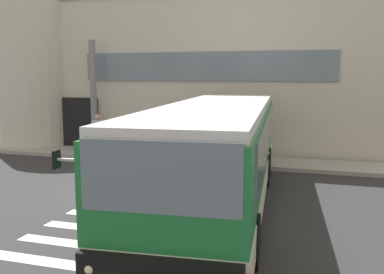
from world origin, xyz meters
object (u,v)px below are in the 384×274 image
object	(u,v)px
passenger_near_column	(98,132)
passenger_by_doorway	(127,132)
entry_support_column	(93,95)
bus_main_foreground	(217,156)
passenger_at_curb_edge	(155,133)

from	to	relation	value
passenger_near_column	passenger_by_doorway	bearing A→B (deg)	20.25
entry_support_column	passenger_by_doorway	size ratio (longest dim) A/B	2.87
bus_main_foreground	passenger_by_doorway	size ratio (longest dim) A/B	6.70
bus_main_foreground	passenger_near_column	distance (m)	8.08
entry_support_column	bus_main_foreground	world-z (taller)	entry_support_column
entry_support_column	passenger_near_column	xyz separation A→B (m)	(0.80, -1.12, -1.47)
passenger_by_doorway	passenger_at_curb_edge	world-z (taller)	same
entry_support_column	passenger_near_column	bearing A→B (deg)	-54.35
entry_support_column	passenger_by_doorway	world-z (taller)	entry_support_column
passenger_at_curb_edge	bus_main_foreground	bearing A→B (deg)	-53.67
entry_support_column	bus_main_foreground	distance (m)	9.48
passenger_near_column	passenger_by_doorway	world-z (taller)	same
passenger_near_column	passenger_by_doorway	xyz separation A→B (m)	(1.12, 0.41, 0.00)
entry_support_column	passenger_by_doorway	xyz separation A→B (m)	(1.92, -0.70, -1.47)
bus_main_foreground	passenger_at_curb_edge	world-z (taller)	bus_main_foreground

